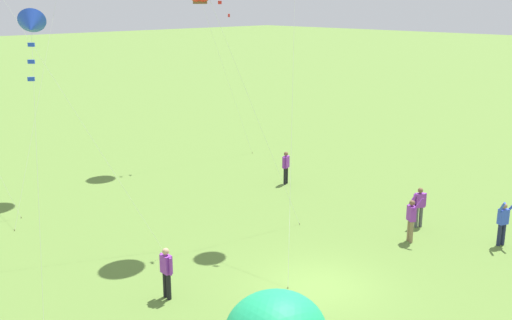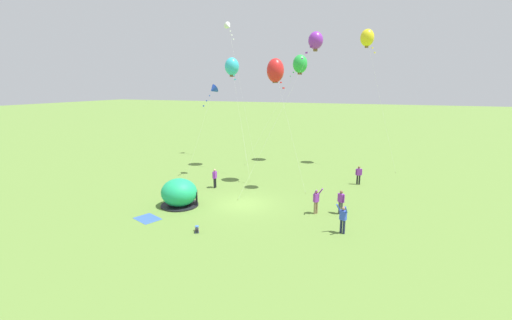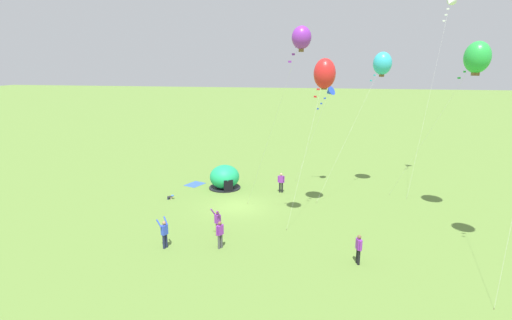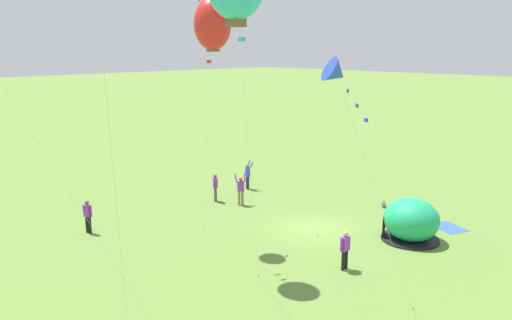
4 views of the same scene
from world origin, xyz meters
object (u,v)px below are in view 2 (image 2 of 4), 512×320
at_px(toddler_crawling, 197,229).
at_px(person_arms_raised, 343,218).
at_px(kite_blue, 213,90).
at_px(kite_green, 300,64).
at_px(person_flying_kite, 316,200).
at_px(popup_tent, 179,193).
at_px(kite_cyan, 232,67).
at_px(kite_white, 229,27).
at_px(person_with_toddler, 341,201).
at_px(kite_yellow, 367,38).
at_px(person_near_tent, 359,174).
at_px(kite_purple, 316,41).
at_px(person_center_field, 215,177).
at_px(kite_red, 275,71).

bearing_deg(toddler_crawling, person_arms_raised, 20.19).
relative_size(kite_blue, kite_green, 0.74).
bearing_deg(person_arms_raised, person_flying_kite, 129.34).
bearing_deg(popup_tent, person_arms_raised, -2.54).
relative_size(kite_cyan, kite_white, 0.72).
distance_m(person_arms_raised, kite_green, 22.59).
bearing_deg(person_arms_raised, popup_tent, 177.46).
bearing_deg(kite_green, kite_white, 178.23).
height_order(popup_tent, person_arms_raised, popup_tent).
height_order(toddler_crawling, person_flying_kite, person_flying_kite).
relative_size(person_with_toddler, kite_yellow, 0.12).
height_order(person_near_tent, person_with_toddler, same).
xyz_separation_m(person_arms_raised, person_flying_kite, (-2.19, 2.68, 0.00)).
height_order(popup_tent, kite_white, kite_white).
bearing_deg(kite_purple, popup_tent, -139.89).
distance_m(person_near_tent, kite_blue, 15.76).
distance_m(person_near_tent, kite_purple, 12.48).
distance_m(popup_tent, person_center_field, 5.08).
bearing_deg(kite_white, person_flying_kite, -48.27).
bearing_deg(kite_red, kite_yellow, 57.33).
bearing_deg(kite_blue, kite_purple, -9.62).
bearing_deg(person_arms_raised, toddler_crawling, -159.81).
height_order(person_near_tent, kite_white, kite_white).
height_order(person_arms_raised, kite_blue, kite_blue).
xyz_separation_m(person_arms_raised, kite_green, (-7.70, 18.61, 10.23)).
xyz_separation_m(person_near_tent, kite_cyan, (-13.65, 2.16, 9.86)).
xyz_separation_m(kite_blue, kite_white, (-2.86, 9.56, 7.27)).
bearing_deg(kite_green, person_near_tent, -43.70).
distance_m(kite_cyan, kite_white, 7.87).
xyz_separation_m(kite_cyan, kite_red, (6.30, -4.50, -0.67)).
bearing_deg(person_with_toddler, kite_red, 140.23).
bearing_deg(person_with_toddler, popup_tent, -166.59).
bearing_deg(person_center_field, kite_red, 37.62).
relative_size(person_arms_raised, kite_cyan, 0.16).
xyz_separation_m(person_arms_raised, kite_yellow, (-0.73, 19.43, 12.79)).
xyz_separation_m(person_center_field, kite_red, (4.39, 3.39, 9.19)).
height_order(person_near_tent, kite_purple, kite_purple).
xyz_separation_m(kite_yellow, kite_green, (-6.97, -0.82, -2.57)).
height_order(kite_purple, kite_white, kite_white).
xyz_separation_m(kite_blue, kite_purple, (10.10, -1.71, 3.84)).
xyz_separation_m(person_arms_raised, kite_red, (-7.42, 8.99, 9.16)).
relative_size(kite_red, kite_purple, 0.86).
height_order(person_arms_raised, kite_white, kite_white).
xyz_separation_m(kite_yellow, kite_red, (-6.69, -10.44, -3.63)).
distance_m(popup_tent, kite_purple, 15.79).
bearing_deg(person_center_field, person_flying_kite, -16.94).
relative_size(kite_cyan, kite_purple, 0.90).
height_order(kite_green, kite_purple, kite_purple).
bearing_deg(person_flying_kite, person_center_field, 163.06).
relative_size(popup_tent, person_with_toddler, 1.63).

